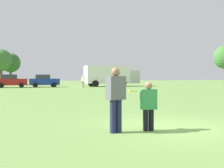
{
  "coord_description": "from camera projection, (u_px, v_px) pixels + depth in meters",
  "views": [
    {
      "loc": [
        -3.98,
        -7.57,
        1.56
      ],
      "look_at": [
        -1.3,
        1.42,
        1.3
      ],
      "focal_mm": 44.58,
      "sensor_mm": 36.0,
      "label": 1
    }
  ],
  "objects": [
    {
      "name": "bystander_far_jogger",
      "position": [
        83.0,
        81.0,
        37.38
      ],
      "size": [
        0.55,
        0.48,
        1.73
      ],
      "color": "gray",
      "rests_on": "ground"
    },
    {
      "name": "parked_car_near_right",
      "position": [
        44.0,
        81.0,
        40.16
      ],
      "size": [
        4.26,
        2.33,
        1.82
      ],
      "color": "navy",
      "rests_on": "ground"
    },
    {
      "name": "traffic_cone",
      "position": [
        111.0,
        97.0,
        17.73
      ],
      "size": [
        0.32,
        0.32,
        0.48
      ],
      "color": "#D8590C",
      "rests_on": "ground"
    },
    {
      "name": "tree_center_elm",
      "position": [
        11.0,
        63.0,
        52.75
      ],
      "size": [
        3.69,
        3.69,
        5.99
      ],
      "color": "brown",
      "rests_on": "ground"
    },
    {
      "name": "player_thrower",
      "position": [
        116.0,
        96.0,
        7.65
      ],
      "size": [
        0.56,
        0.42,
        1.81
      ],
      "color": "#1E234C",
      "rests_on": "ground"
    },
    {
      "name": "player_defender",
      "position": [
        148.0,
        104.0,
        7.94
      ],
      "size": [
        0.45,
        0.28,
        1.4
      ],
      "color": "black",
      "rests_on": "ground"
    },
    {
      "name": "parked_car_mid_right",
      "position": [
        11.0,
        81.0,
        38.59
      ],
      "size": [
        4.26,
        2.33,
        1.82
      ],
      "color": "maroon",
      "rests_on": "ground"
    },
    {
      "name": "tree_west_maple",
      "position": [
        1.0,
        60.0,
        50.07
      ],
      "size": [
        3.99,
        3.99,
        6.48
      ],
      "color": "brown",
      "rests_on": "ground"
    },
    {
      "name": "box_truck",
      "position": [
        111.0,
        75.0,
        43.24
      ],
      "size": [
        8.58,
        3.21,
        3.18
      ],
      "color": "white",
      "rests_on": "ground"
    },
    {
      "name": "frisbee",
      "position": [
        133.0,
        91.0,
        8.02
      ],
      "size": [
        0.27,
        0.27,
        0.04
      ],
      "color": "yellow"
    },
    {
      "name": "ground_plane",
      "position": [
        166.0,
        128.0,
        8.43
      ],
      "size": [
        185.93,
        185.93,
        0.0
      ],
      "primitive_type": "plane",
      "color": "#6B9347"
    }
  ]
}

